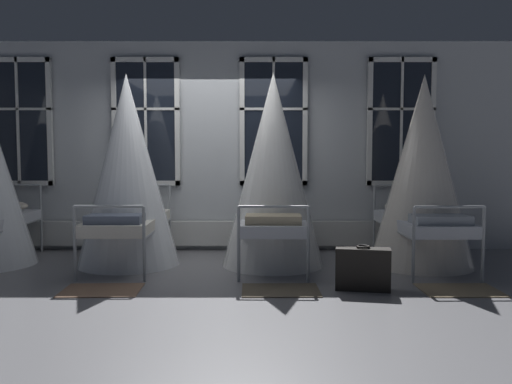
% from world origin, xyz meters
% --- Properties ---
extents(ground, '(19.64, 19.64, 0.00)m').
position_xyz_m(ground, '(0.00, 0.00, 0.00)').
color(ground, slate).
extents(back_wall_with_windows, '(9.91, 0.10, 3.05)m').
position_xyz_m(back_wall_with_windows, '(0.00, 1.11, 1.52)').
color(back_wall_with_windows, silver).
rests_on(back_wall_with_windows, ground).
extents(window_bank, '(6.55, 0.10, 2.74)m').
position_xyz_m(window_bank, '(0.00, 0.99, 1.09)').
color(window_bank, black).
rests_on(window_bank, ground).
extents(cot_second, '(1.29, 1.87, 2.42)m').
position_xyz_m(cot_second, '(-0.96, -0.02, 1.17)').
color(cot_second, '#9EA3A8').
rests_on(cot_second, ground).
extents(cot_third, '(1.29, 1.88, 2.43)m').
position_xyz_m(cot_third, '(0.89, -0.06, 1.17)').
color(cot_third, '#9EA3A8').
rests_on(cot_third, ground).
extents(cot_fourth, '(1.29, 1.87, 2.40)m').
position_xyz_m(cot_fourth, '(2.77, -0.09, 1.16)').
color(cot_fourth, '#9EA3A8').
rests_on(cot_fourth, ground).
extents(rug_second, '(0.82, 0.59, 0.01)m').
position_xyz_m(rug_second, '(-0.93, -1.35, 0.01)').
color(rug_second, brown).
rests_on(rug_second, ground).
extents(rug_third, '(0.81, 0.57, 0.01)m').
position_xyz_m(rug_third, '(0.93, -1.35, 0.01)').
color(rug_third, brown).
rests_on(rug_third, ground).
extents(rug_fourth, '(0.81, 0.57, 0.01)m').
position_xyz_m(rug_fourth, '(2.78, -1.35, 0.01)').
color(rug_fourth, '#8E7A5B').
rests_on(rug_fourth, ground).
extents(suitcase_dark, '(0.59, 0.31, 0.47)m').
position_xyz_m(suitcase_dark, '(1.78, -1.32, 0.22)').
color(suitcase_dark, black).
rests_on(suitcase_dark, ground).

